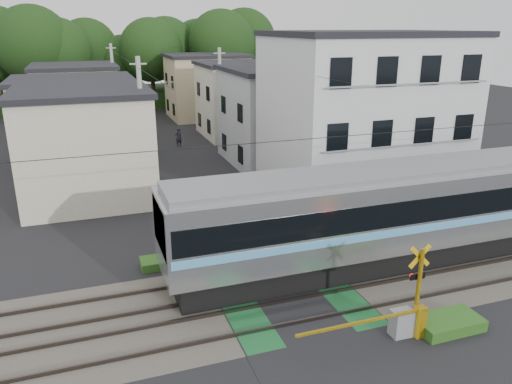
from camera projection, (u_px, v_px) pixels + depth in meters
name	position (u px, v px, depth m)	size (l,w,h in m)	color
ground	(287.00, 295.00, 18.66)	(120.00, 120.00, 0.00)	black
track_bed	(287.00, 294.00, 18.65)	(120.00, 120.00, 0.14)	#47423A
crossing_signal_near	(406.00, 316.00, 15.98)	(4.74, 0.65, 3.09)	#E8B20C
crossing_signal_far	(197.00, 248.00, 20.89)	(4.74, 0.65, 3.09)	#E8B20C
apartment_block	(362.00, 116.00, 28.34)	(10.20, 8.36, 9.30)	silver
houses_row	(169.00, 106.00, 40.90)	(22.07, 31.35, 6.80)	beige
tree_hill	(132.00, 55.00, 59.56)	(40.00, 13.90, 11.75)	#193511
catenary	(431.00, 184.00, 19.40)	(60.00, 5.04, 7.00)	#2D2D33
utility_poles	(157.00, 102.00, 37.62)	(7.90, 42.00, 8.00)	#A5A5A0
pedestrian	(179.00, 137.00, 41.21)	(0.57, 0.37, 1.56)	#2A2832
weed_patches	(330.00, 284.00, 19.07)	(10.25, 8.80, 0.40)	#2D5E1E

